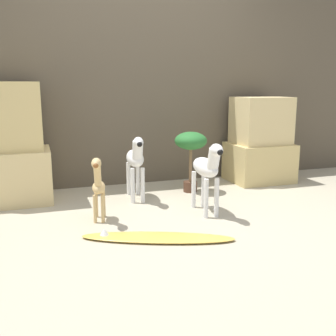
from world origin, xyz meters
name	(u,v)px	position (x,y,z in m)	size (l,w,h in m)	color
ground_plane	(185,223)	(0.00, 0.00, 0.00)	(14.00, 14.00, 0.00)	#B2A88E
wall_back	(139,84)	(0.00, 1.46, 1.10)	(6.40, 0.08, 2.20)	brown
rock_pillar_left	(12,149)	(-1.32, 1.08, 0.51)	(0.68, 0.56, 1.12)	#DBC184
rock_pillar_right	(260,143)	(1.32, 1.08, 0.44)	(0.68, 0.56, 0.96)	#D1B775
zebra_right	(207,168)	(0.26, 0.17, 0.40)	(0.17, 0.55, 0.64)	white
zebra_left	(136,159)	(-0.21, 0.77, 0.40)	(0.20, 0.55, 0.64)	white
giraffe_figurine	(98,184)	(-0.65, 0.25, 0.32)	(0.16, 0.34, 0.55)	tan
potted_palm_front	(191,146)	(0.39, 0.88, 0.48)	(0.33, 0.33, 0.63)	#513323
surfboard	(156,237)	(-0.32, -0.27, 0.02)	(1.11, 0.61, 0.08)	gold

